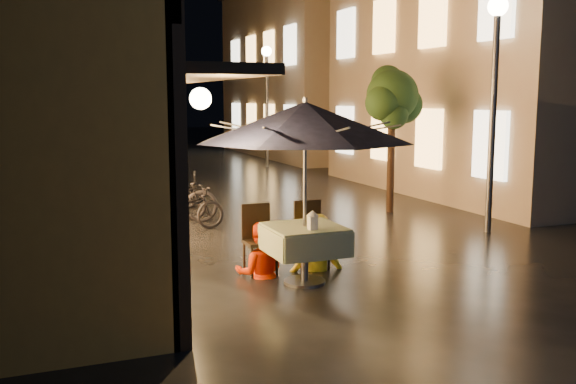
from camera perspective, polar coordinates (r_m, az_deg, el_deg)
name	(u,v)px	position (r m, az deg, el deg)	size (l,w,h in m)	color
ground	(406,276)	(9.14, 10.45, -7.36)	(90.00, 90.00, 0.00)	black
east_building_near	(520,62)	(18.55, 19.90, 10.85)	(7.30, 9.30, 6.80)	tan
east_building_far	(333,69)	(28.23, 4.04, 10.83)	(7.30, 10.30, 7.30)	tan
street_tree	(393,99)	(13.91, 9.28, 8.13)	(1.43, 1.20, 3.15)	black
streetlamp_near	(495,72)	(12.20, 17.91, 10.15)	(0.36, 0.36, 4.23)	#59595E
streetlamp_far	(267,84)	(22.78, -1.89, 9.56)	(0.36, 0.36, 4.23)	#59595E
cafe_table	(305,240)	(8.53, 1.49, -4.30)	(0.99, 0.99, 0.78)	#59595E
patio_umbrella	(305,122)	(8.33, 1.54, 6.25)	(2.87, 2.87, 2.46)	#59595E
cafe_chair_left	(258,235)	(9.07, -2.67, -3.85)	(0.42, 0.42, 0.97)	black
cafe_chair_right	(310,231)	(9.35, 1.97, -3.46)	(0.42, 0.42, 0.97)	black
table_lantern	(313,219)	(8.23, 2.20, -2.41)	(0.16, 0.16, 0.25)	white
person_orange	(260,223)	(8.89, -2.51, -2.81)	(0.71, 0.56, 1.47)	red
person_yellow	(316,216)	(9.19, 2.48, -2.12)	(1.01, 0.58, 1.57)	yellow
bicycle_0	(183,209)	(11.98, -9.29, -1.53)	(0.55, 1.58, 0.83)	black
bicycle_1	(170,199)	(13.01, -10.47, -0.60)	(0.43, 1.51, 0.91)	black
bicycle_2	(169,198)	(12.86, -10.53, -0.51)	(0.66, 1.90, 1.00)	black
bicycle_3	(147,187)	(14.73, -12.46, 0.43)	(0.44, 1.56, 0.94)	black
bicycle_4	(154,186)	(14.94, -11.84, 0.49)	(0.59, 1.70, 0.89)	black
bicycle_5	(138,177)	(15.92, -13.21, 1.27)	(0.51, 1.81, 1.09)	black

